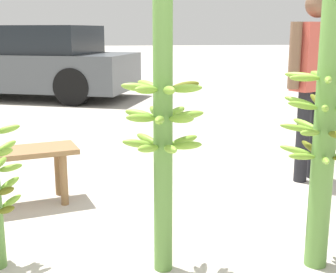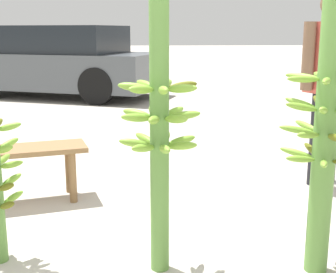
% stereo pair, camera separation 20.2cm
% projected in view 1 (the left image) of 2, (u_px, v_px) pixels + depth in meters
% --- Properties ---
extents(banana_stalk_center, '(0.45, 0.45, 1.54)m').
position_uv_depth(banana_stalk_center, '(163.00, 132.00, 2.55)').
color(banana_stalk_center, '#5B8C3D').
rests_on(banana_stalk_center, ground_plane).
extents(banana_stalk_right, '(0.50, 0.50, 1.70)m').
position_uv_depth(banana_stalk_right, '(326.00, 122.00, 2.58)').
color(banana_stalk_right, '#5B8C3D').
rests_on(banana_stalk_right, ground_plane).
extents(vendor_person, '(0.60, 0.38, 1.68)m').
position_uv_depth(vendor_person, '(314.00, 70.00, 4.13)').
color(vendor_person, black).
rests_on(vendor_person, ground_plane).
extents(parked_car, '(4.57, 3.14, 1.44)m').
position_uv_depth(parked_car, '(31.00, 63.00, 9.48)').
color(parked_car, '#4C5156').
rests_on(parked_car, ground_plane).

